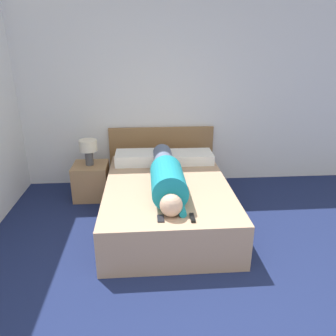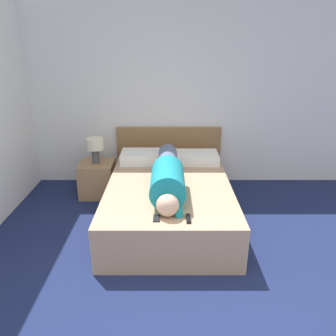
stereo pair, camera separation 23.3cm
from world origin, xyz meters
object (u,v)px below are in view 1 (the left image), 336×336
Objects in this scene: cell_phone at (161,219)px; bed at (167,202)px; table_lamp at (88,148)px; person_lying at (167,176)px; pillow_near_headboard at (139,158)px; pillow_second at (190,157)px; tv_remote at (192,218)px; nightstand at (91,181)px.

bed is at bearing 81.88° from cell_phone.
table_lamp is 1.30m from person_lying.
pillow_near_headboard is at bearing 114.60° from bed.
table_lamp is at bearing 138.88° from person_lying.
table_lamp is 1.37m from pillow_second.
bed is at bearing -35.45° from table_lamp.
tv_remote is at bearing -72.01° from pillow_near_headboard.
tv_remote is at bearing -52.88° from table_lamp.
pillow_second is (0.69, 0.00, -0.01)m from pillow_near_headboard.
tv_remote is (0.19, -0.69, -0.14)m from person_lying.
bed is at bearing -117.10° from pillow_second.
person_lying is (0.98, -0.86, -0.07)m from table_lamp.
bed is 0.87m from cell_phone.
bed is 5.97× the size of table_lamp.
bed is 1.26× the size of person_lying.
tv_remote reaches higher than cell_phone.
pillow_second is at bearing 62.90° from bed.
pillow_second reaches higher than tv_remote.
pillow_second is (1.36, 0.01, -0.16)m from table_lamp.
pillow_near_headboard is 1.55m from cell_phone.
person_lying reaches higher than table_lamp.
nightstand is 3.18× the size of tv_remote.
bed reaches higher than nightstand.
tv_remote is at bearing -96.93° from pillow_second.
pillow_second is at bearing 0.00° from pillow_near_headboard.
bed is at bearing -35.45° from nightstand.
nightstand is 1.39m from pillow_second.
bed is 4.31× the size of nightstand.
person_lying reaches higher than pillow_second.
bed is 0.85m from pillow_near_headboard.
pillow_near_headboard is at bearing 180.00° from pillow_second.
bed is 1.31m from table_lamp.
person_lying is at bearing -41.12° from table_lamp.
bed is 3.41× the size of pillow_second.
nightstand is 1.78m from cell_phone.
person_lying is 0.73m from tv_remote.
tv_remote is (1.17, -1.55, 0.25)m from nightstand.
person_lying is at bearing -70.03° from pillow_near_headboard.
table_lamp is 0.68m from pillow_near_headboard.
cell_phone reaches higher than nightstand.
tv_remote is at bearing -78.08° from bed.
cell_phone is (-0.48, -1.54, -0.06)m from pillow_second.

